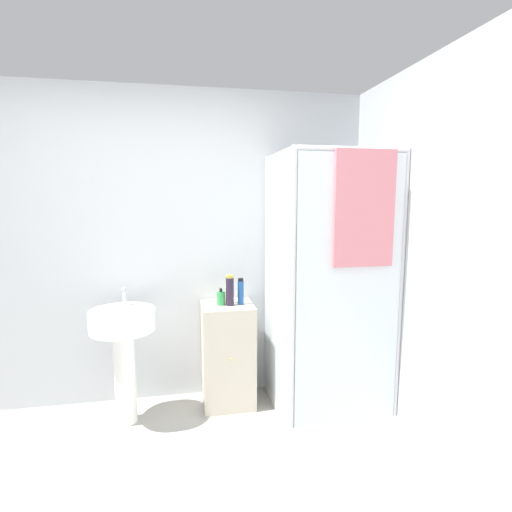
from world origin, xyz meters
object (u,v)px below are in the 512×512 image
(shampoo_bottle_tall_black, at_px, (230,291))
(lotion_bottle_white, at_px, (228,294))
(soap_dispenser, at_px, (221,298))
(sink, at_px, (123,339))
(shampoo_bottle_blue, at_px, (241,292))

(shampoo_bottle_tall_black, distance_m, lotion_bottle_white, 0.08)
(soap_dispenser, bearing_deg, lotion_bottle_white, 38.54)
(soap_dispenser, xyz_separation_m, shampoo_bottle_tall_black, (0.07, -0.02, 0.06))
(sink, xyz_separation_m, shampoo_bottle_tall_black, (0.79, 0.10, 0.30))
(shampoo_bottle_blue, bearing_deg, sink, -172.45)
(soap_dispenser, relative_size, lotion_bottle_white, 0.79)
(soap_dispenser, height_order, shampoo_bottle_blue, shampoo_bottle_blue)
(soap_dispenser, distance_m, lotion_bottle_white, 0.08)
(shampoo_bottle_tall_black, relative_size, lotion_bottle_white, 1.40)
(sink, height_order, shampoo_bottle_blue, shampoo_bottle_blue)
(sink, relative_size, shampoo_bottle_blue, 4.72)
(lotion_bottle_white, bearing_deg, shampoo_bottle_blue, -31.89)
(shampoo_bottle_blue, height_order, lotion_bottle_white, shampoo_bottle_blue)
(sink, bearing_deg, lotion_bottle_white, 12.61)
(sink, distance_m, soap_dispenser, 0.77)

